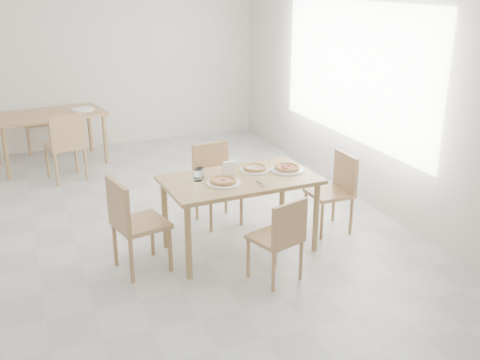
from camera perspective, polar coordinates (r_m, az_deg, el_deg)
name	(u,v)px	position (r m, az deg, el deg)	size (l,w,h in m)	color
room	(352,71)	(6.88, 11.34, 10.79)	(7.28, 7.00, 7.00)	#BBBBB7
main_table	(240,186)	(5.37, 0.00, -0.63)	(1.49, 0.89, 0.75)	tan
chair_south	(281,235)	(4.88, 4.18, -5.57)	(0.49, 0.49, 0.78)	tan
chair_north	(215,177)	(6.10, -2.54, 0.27)	(0.47, 0.47, 0.86)	tan
chair_west	(132,219)	(5.10, -10.95, -3.92)	(0.52, 0.52, 0.89)	tan
chair_east	(336,187)	(5.96, 9.71, -0.66)	(0.41, 0.41, 0.83)	tan
plate_margherita	(223,183)	(5.18, -1.70, -0.30)	(0.32, 0.32, 0.02)	white
plate_mushroom	(255,170)	(5.52, 1.52, 1.01)	(0.29, 0.29, 0.02)	white
plate_pepperoni	(287,170)	(5.55, 4.79, 1.05)	(0.33, 0.33, 0.02)	white
pizza_margherita	(223,181)	(5.17, -1.70, -0.07)	(0.27, 0.27, 0.03)	tan
pizza_mushroom	(255,168)	(5.51, 1.52, 1.24)	(0.31, 0.31, 0.03)	tan
pizza_pepperoni	(287,168)	(5.54, 4.79, 1.27)	(0.32, 0.32, 0.03)	tan
tumbler_a	(198,175)	(5.26, -4.30, 0.50)	(0.08, 0.08, 0.11)	white
tumbler_b	(200,173)	(5.35, -4.05, 0.76)	(0.07, 0.07, 0.10)	white
napkin_holder	(229,169)	(5.39, -1.14, 1.16)	(0.13, 0.07, 0.14)	silver
fork_a	(260,183)	(5.18, 2.03, -0.35)	(0.02, 0.19, 0.01)	silver
fork_b	(262,184)	(5.17, 2.26, -0.39)	(0.01, 0.17, 0.01)	silver
second_table	(49,119)	(8.38, -18.87, 5.88)	(1.61, 1.09, 0.75)	tan
chair_back_s	(66,142)	(7.62, -17.23, 3.70)	(0.54, 0.54, 0.92)	tan
chair_back_n	(42,116)	(9.18, -19.52, 6.14)	(0.51, 0.51, 0.93)	tan
plate_empty	(83,109)	(8.42, -15.68, 6.93)	(0.32, 0.32, 0.02)	white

